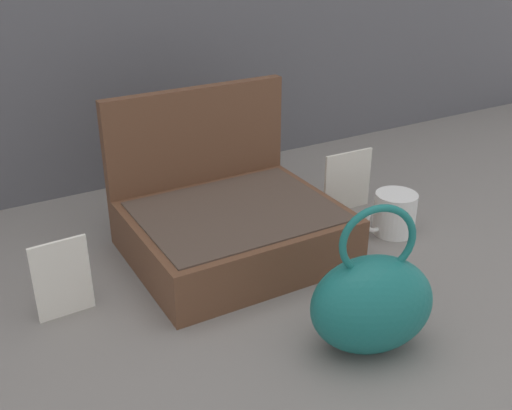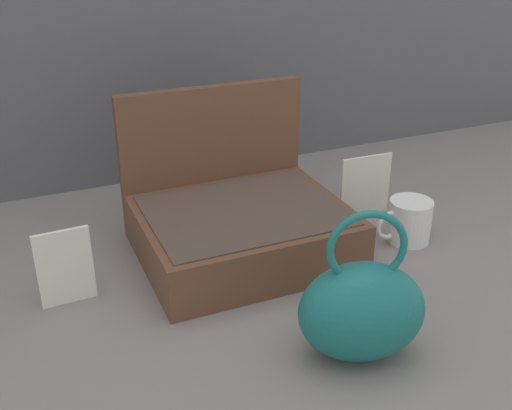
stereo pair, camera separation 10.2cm
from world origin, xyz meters
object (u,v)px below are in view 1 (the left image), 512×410
(info_card_left, at_px, (62,279))
(poster_card_right, at_px, (347,181))
(coffee_mug, at_px, (394,214))
(open_suitcase, at_px, (229,219))
(teal_pouch_handbag, at_px, (372,302))

(info_card_left, height_order, poster_card_right, info_card_left)
(coffee_mug, distance_m, info_card_left, 0.67)
(open_suitcase, height_order, info_card_left, open_suitcase)
(open_suitcase, distance_m, info_card_left, 0.34)
(open_suitcase, height_order, poster_card_right, open_suitcase)
(coffee_mug, bearing_deg, teal_pouch_handbag, -136.54)
(open_suitcase, distance_m, poster_card_right, 0.32)
(teal_pouch_handbag, distance_m, info_card_left, 0.50)
(info_card_left, xyz_separation_m, poster_card_right, (0.65, 0.09, -0.00))
(teal_pouch_handbag, relative_size, poster_card_right, 1.80)
(teal_pouch_handbag, distance_m, poster_card_right, 0.49)
(open_suitcase, xyz_separation_m, teal_pouch_handbag, (0.05, -0.37, 0.02))
(coffee_mug, bearing_deg, poster_card_right, 96.94)
(open_suitcase, xyz_separation_m, info_card_left, (-0.34, -0.05, 0.00))
(teal_pouch_handbag, distance_m, coffee_mug, 0.39)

